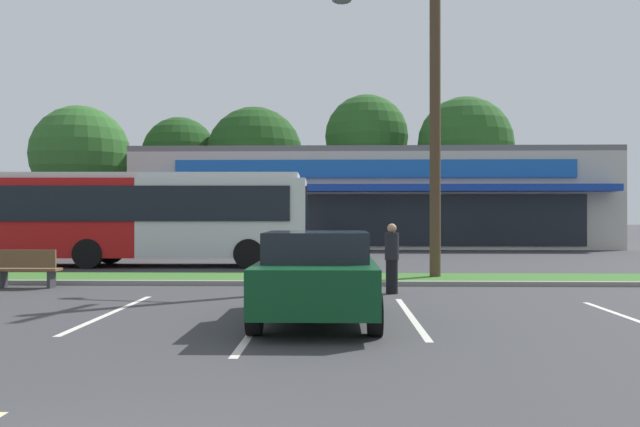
{
  "coord_description": "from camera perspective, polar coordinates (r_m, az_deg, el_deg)",
  "views": [
    {
      "loc": [
        1.92,
        -4.05,
        1.8
      ],
      "look_at": [
        1.34,
        18.1,
        1.85
      ],
      "focal_mm": 37.14,
      "sensor_mm": 36.0,
      "label": 1
    }
  ],
  "objects": [
    {
      "name": "storefront_building",
      "position": [
        39.7,
        4.27,
        1.18
      ],
      "size": [
        25.78,
        12.55,
        5.41
      ],
      "color": "#BCB7AD",
      "rests_on": "ground_plane"
    },
    {
      "name": "city_bus",
      "position": [
        24.3,
        -16.31,
        -0.2
      ],
      "size": [
        12.79,
        2.92,
        3.25
      ],
      "rotation": [
        0.0,
        0.0,
        0.02
      ],
      "color": "#B71414",
      "rests_on": "ground_plane"
    },
    {
      "name": "tree_mid",
      "position": [
        49.73,
        4.04,
        6.62
      ],
      "size": [
        6.19,
        6.19,
        10.77
      ],
      "color": "#473323",
      "rests_on": "ground_plane"
    },
    {
      "name": "tree_mid_right",
      "position": [
        48.22,
        12.41,
        5.8
      ],
      "size": [
        6.76,
        6.76,
        10.18
      ],
      "color": "#473323",
      "rests_on": "ground_plane"
    },
    {
      "name": "car_1",
      "position": [
        30.7,
        -18.28,
        -1.99
      ],
      "size": [
        4.57,
        1.91,
        1.56
      ],
      "rotation": [
        0.0,
        0.0,
        3.14
      ],
      "color": "maroon",
      "rests_on": "ground_plane"
    },
    {
      "name": "tree_far_left",
      "position": [
        52.42,
        -19.96,
        4.78
      ],
      "size": [
        7.26,
        7.26,
        9.92
      ],
      "color": "#473323",
      "rests_on": "ground_plane"
    },
    {
      "name": "curb_lip",
      "position": [
        17.03,
        -5.02,
        -5.99
      ],
      "size": [
        56.0,
        0.24,
        0.12
      ],
      "primitive_type": "cube",
      "color": "gray",
      "rests_on": "ground_plane"
    },
    {
      "name": "car_0",
      "position": [
        11.15,
        -0.25,
        -5.35
      ],
      "size": [
        2.01,
        4.22,
        1.52
      ],
      "rotation": [
        0.0,
        0.0,
        1.57
      ],
      "color": "#0C3F1E",
      "rests_on": "ground_plane"
    },
    {
      "name": "parking_stripe_1",
      "position": [
        10.85,
        -5.51,
        -9.65
      ],
      "size": [
        0.12,
        4.8,
        0.01
      ],
      "primitive_type": "cube",
      "color": "silver",
      "rests_on": "ground_plane"
    },
    {
      "name": "utility_pole",
      "position": [
        18.81,
        9.48,
        12.56
      ],
      "size": [
        3.13,
        2.38,
        11.15
      ],
      "color": "#4C3826",
      "rests_on": "ground_plane"
    },
    {
      "name": "parking_stripe_2",
      "position": [
        11.95,
        7.83,
        -8.76
      ],
      "size": [
        0.12,
        4.8,
        0.01
      ],
      "primitive_type": "cube",
      "color": "silver",
      "rests_on": "ground_plane"
    },
    {
      "name": "parking_stripe_3",
      "position": [
        12.52,
        25.76,
        -8.36
      ],
      "size": [
        0.12,
        4.8,
        0.01
      ],
      "primitive_type": "cube",
      "color": "silver",
      "rests_on": "ground_plane"
    },
    {
      "name": "grass_median",
      "position": [
        18.23,
        -4.58,
        -5.6
      ],
      "size": [
        56.0,
        2.2,
        0.12
      ],
      "primitive_type": "cube",
      "color": "#386B28",
      "rests_on": "ground_plane"
    },
    {
      "name": "bus_stop_bench",
      "position": [
        17.85,
        -24.01,
        -4.28
      ],
      "size": [
        1.6,
        0.45,
        0.95
      ],
      "rotation": [
        0.0,
        0.0,
        3.14
      ],
      "color": "brown",
      "rests_on": "ground_plane"
    },
    {
      "name": "parking_stripe_0",
      "position": [
        12.86,
        -17.51,
        -8.15
      ],
      "size": [
        0.12,
        4.8,
        0.01
      ],
      "primitive_type": "cube",
      "color": "silver",
      "rests_on": "ground_plane"
    },
    {
      "name": "pedestrian_by_pole",
      "position": [
        15.23,
        6.21,
        -3.87
      ],
      "size": [
        0.32,
        0.32,
        1.6
      ],
      "rotation": [
        0.0,
        0.0,
        3.3
      ],
      "color": "black",
      "rests_on": "ground_plane"
    },
    {
      "name": "tree_left",
      "position": [
        52.12,
        -12.0,
        4.98
      ],
      "size": [
        5.72,
        5.72,
        9.32
      ],
      "color": "#473323",
      "rests_on": "ground_plane"
    },
    {
      "name": "tree_mid_left",
      "position": [
        50.39,
        -5.67,
        5.03
      ],
      "size": [
        7.24,
        7.24,
        9.96
      ],
      "color": "#473323",
      "rests_on": "ground_plane"
    }
  ]
}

